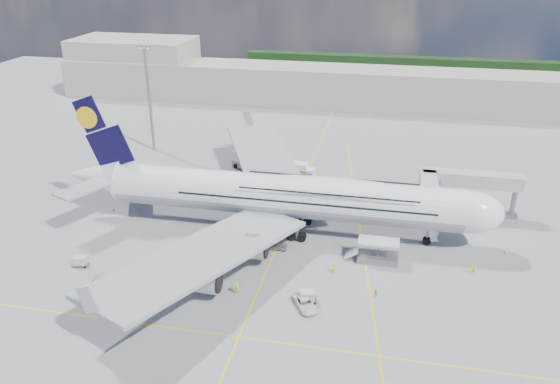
% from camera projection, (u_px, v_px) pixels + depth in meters
% --- Properties ---
extents(ground, '(300.00, 300.00, 0.00)m').
position_uv_depth(ground, '(272.00, 259.00, 89.24)').
color(ground, gray).
rests_on(ground, ground).
extents(taxi_line_main, '(0.25, 220.00, 0.01)m').
position_uv_depth(taxi_line_main, '(272.00, 259.00, 89.24)').
color(taxi_line_main, yellow).
rests_on(taxi_line_main, ground).
extents(taxi_line_cross, '(120.00, 0.25, 0.01)m').
position_uv_depth(taxi_line_cross, '(239.00, 337.00, 71.40)').
color(taxi_line_cross, yellow).
rests_on(taxi_line_cross, ground).
extents(taxi_line_diag, '(14.16, 99.06, 0.01)m').
position_uv_depth(taxi_line_diag, '(362.00, 238.00, 95.59)').
color(taxi_line_diag, yellow).
rests_on(taxi_line_diag, ground).
extents(airliner, '(77.26, 79.15, 23.71)m').
position_uv_depth(airliner, '(285.00, 196.00, 95.26)').
color(airliner, white).
rests_on(airliner, ground).
extents(jet_bridge, '(18.80, 12.10, 8.50)m').
position_uv_depth(jet_bridge, '(455.00, 185.00, 99.61)').
color(jet_bridge, '#B7B7BC').
rests_on(jet_bridge, ground).
extents(cargo_loader, '(8.53, 3.20, 3.67)m').
position_uv_depth(cargo_loader, '(377.00, 254.00, 88.22)').
color(cargo_loader, silver).
rests_on(cargo_loader, ground).
extents(light_mast, '(3.00, 0.70, 25.50)m').
position_uv_depth(light_mast, '(149.00, 98.00, 131.21)').
color(light_mast, gray).
rests_on(light_mast, ground).
extents(terminal, '(180.00, 16.00, 12.00)m').
position_uv_depth(terminal, '(336.00, 87.00, 171.45)').
color(terminal, '#B2AD9E').
rests_on(terminal, ground).
extents(hangar, '(40.00, 22.00, 18.00)m').
position_uv_depth(hangar, '(135.00, 65.00, 187.48)').
color(hangar, '#B2AD9E').
rests_on(hangar, ground).
extents(tree_line, '(160.00, 6.00, 8.00)m').
position_uv_depth(tree_line, '(455.00, 69.00, 205.07)').
color(tree_line, '#193814').
rests_on(tree_line, ground).
extents(dolly_row_a, '(3.11, 2.23, 0.41)m').
position_uv_depth(dolly_row_a, '(102.00, 278.00, 83.53)').
color(dolly_row_a, gray).
rests_on(dolly_row_a, ground).
extents(dolly_row_b, '(3.13, 1.83, 0.44)m').
position_uv_depth(dolly_row_b, '(127.00, 284.00, 81.87)').
color(dolly_row_b, gray).
rests_on(dolly_row_b, ground).
extents(dolly_row_c, '(3.45, 1.88, 0.50)m').
position_uv_depth(dolly_row_c, '(173.00, 259.00, 88.42)').
color(dolly_row_c, gray).
rests_on(dolly_row_c, ground).
extents(dolly_back, '(2.79, 1.76, 1.65)m').
position_uv_depth(dolly_back, '(80.00, 261.00, 86.92)').
color(dolly_back, gray).
rests_on(dolly_back, ground).
extents(dolly_nose_far, '(3.08, 2.09, 1.78)m').
position_uv_depth(dolly_nose_far, '(307.00, 296.00, 78.08)').
color(dolly_nose_far, gray).
rests_on(dolly_nose_far, ground).
extents(dolly_nose_near, '(3.38, 1.85, 0.49)m').
position_uv_depth(dolly_nose_near, '(277.00, 247.00, 92.02)').
color(dolly_nose_near, gray).
rests_on(dolly_nose_near, ground).
extents(baggage_tug, '(3.35, 2.24, 1.92)m').
position_uv_depth(baggage_tug, '(203.00, 275.00, 83.22)').
color(baggage_tug, white).
rests_on(baggage_tug, ground).
extents(catering_truck_inner, '(6.14, 2.64, 3.60)m').
position_uv_depth(catering_truck_inner, '(300.00, 171.00, 119.19)').
color(catering_truck_inner, gray).
rests_on(catering_truck_inner, ground).
extents(catering_truck_outer, '(7.48, 4.50, 4.17)m').
position_uv_depth(catering_truck_outer, '(247.00, 161.00, 124.27)').
color(catering_truck_outer, gray).
rests_on(catering_truck_outer, ground).
extents(service_van, '(4.60, 5.55, 1.41)m').
position_uv_depth(service_van, '(305.00, 303.00, 76.92)').
color(service_van, white).
rests_on(service_van, ground).
extents(crew_nose, '(0.81, 0.69, 1.87)m').
position_uv_depth(crew_nose, '(474.00, 269.00, 84.70)').
color(crew_nose, '#B8DE17').
rests_on(crew_nose, ground).
extents(crew_loader, '(0.86, 0.75, 1.50)m').
position_uv_depth(crew_loader, '(376.00, 294.00, 78.96)').
color(crew_loader, '#C0EE19').
rests_on(crew_loader, ground).
extents(crew_wing, '(0.45, 1.06, 1.80)m').
position_uv_depth(crew_wing, '(222.00, 266.00, 85.43)').
color(crew_wing, '#A5F81A').
rests_on(crew_wing, ground).
extents(crew_van, '(0.79, 0.89, 1.52)m').
position_uv_depth(crew_van, '(334.00, 268.00, 85.19)').
color(crew_van, '#B8FC1A').
rests_on(crew_van, ground).
extents(crew_tug, '(1.46, 1.19, 1.96)m').
position_uv_depth(crew_tug, '(236.00, 288.00, 79.81)').
color(crew_tug, '#B7FF1A').
rests_on(crew_tug, ground).
extents(cone_nose, '(0.46, 0.46, 0.58)m').
position_uv_depth(cone_nose, '(505.00, 252.00, 90.51)').
color(cone_nose, '#D7520B').
rests_on(cone_nose, ground).
extents(cone_wing_left_inner, '(0.43, 0.43, 0.55)m').
position_uv_depth(cone_wing_left_inner, '(298.00, 182.00, 117.46)').
color(cone_wing_left_inner, '#D7520B').
rests_on(cone_wing_left_inner, ground).
extents(cone_wing_left_outer, '(0.40, 0.40, 0.51)m').
position_uv_depth(cone_wing_left_outer, '(216.00, 169.00, 123.94)').
color(cone_wing_left_outer, '#D7520B').
rests_on(cone_wing_left_outer, ground).
extents(cone_wing_right_inner, '(0.46, 0.46, 0.58)m').
position_uv_depth(cone_wing_right_inner, '(228.00, 256.00, 89.58)').
color(cone_wing_right_inner, '#D7520B').
rests_on(cone_wing_right_inner, ground).
extents(cone_wing_right_outer, '(0.37, 0.37, 0.48)m').
position_uv_depth(cone_wing_right_outer, '(153.00, 291.00, 80.41)').
color(cone_wing_right_outer, '#D7520B').
rests_on(cone_wing_right_outer, ground).
extents(cone_tail, '(0.39, 0.39, 0.50)m').
position_uv_depth(cone_tail, '(114.00, 210.00, 105.16)').
color(cone_tail, '#D7520B').
rests_on(cone_tail, ground).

